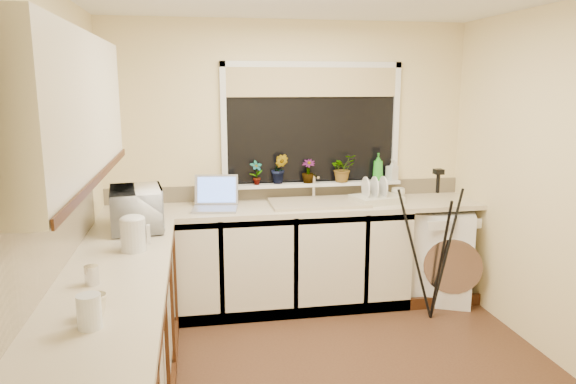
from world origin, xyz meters
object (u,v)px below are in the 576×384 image
Objects in this scene: kettle at (133,235)px; soap_bottle_green at (378,167)px; steel_jar at (92,275)px; tripod at (434,245)px; plant_b at (280,169)px; plant_c at (308,171)px; glass_jug at (89,312)px; cup_back at (398,193)px; laptop at (216,200)px; plant_a at (256,173)px; dish_rack at (376,199)px; soap_bottle_clear at (392,170)px; microwave at (137,209)px; cup_left at (96,305)px; washing_machine at (437,253)px; plant_d at (342,168)px.

kettle is 0.81× the size of soap_bottle_green.
kettle is 2.02× the size of steel_jar.
plant_b is (-1.16, 0.68, 0.56)m from tripod.
steel_jar is 0.48× the size of plant_c.
tripod is 8.46× the size of glass_jug.
plant_b is 1.09m from cup_back.
plant_c is (1.53, 1.82, 0.20)m from steel_jar.
plant_a reaches higher than laptop.
dish_rack is 2.92m from glass_jug.
microwave is at bearing -160.86° from soap_bottle_clear.
glass_jug is 0.56× the size of plant_b.
microwave is 2.46× the size of plant_a.
plant_b is at bearing 125.72° from tripod.
cup_back is at bearing -81.31° from microwave.
cup_left is at bearing -123.05° from plant_c.
washing_machine is at bearing -28.34° from soap_bottle_green.
laptop is 0.65m from plant_b.
laptop is at bearing 62.77° from kettle.
kettle is 0.81× the size of plant_d.
tripod is at bearing -95.07° from washing_machine.
plant_d is at bearing 107.73° from tripod.
microwave reaches higher than cup_left.
plant_b reaches higher than cup_back.
laptop is at bearing -172.06° from soap_bottle_clear.
washing_machine is 4.42× the size of soap_bottle_clear.
soap_bottle_clear reaches higher than cup_left.
plant_b reaches higher than soap_bottle_green.
plant_a is at bearing 66.01° from cup_left.
tripod is 1.46m from plant_b.
dish_rack is 0.88m from plant_b.
washing_machine is 0.66× the size of tripod.
steel_jar is 0.40× the size of plant_d.
kettle is at bearing -164.45° from dish_rack.
plant_b reaches higher than tripod.
laptop is at bearing 166.22° from dish_rack.
plant_d is at bearing 37.04° from kettle.
plant_c reaches higher than microwave.
dish_rack is at bearing -16.52° from plant_b.
glass_jug is at bearing -112.90° from plant_a.
soap_bottle_clear is 1.76× the size of cup_left.
tripod is at bearing -80.12° from soap_bottle_clear.
soap_bottle_clear is at bearing 30.88° from kettle.
plant_d is at bearing -172.63° from washing_machine.
microwave is 4.92× the size of cup_left.
soap_bottle_green is at bearing 32.44° from kettle.
dish_rack is 0.76× the size of microwave.
tripod is (2.28, 0.60, -0.37)m from kettle.
washing_machine is 0.65m from cup_back.
glass_jug is (-0.07, -1.07, -0.03)m from kettle.
cup_back is at bearing 12.97° from dish_rack.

